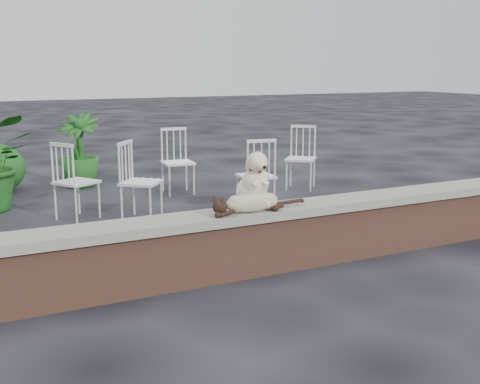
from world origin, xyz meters
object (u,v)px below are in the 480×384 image
chair_a (141,181)px  potted_plant_b (79,150)px  dog (252,179)px  chair_d (301,158)px  cat (251,201)px  chair_e (76,181)px  chair_c (256,175)px  chair_b (178,161)px

chair_a → potted_plant_b: bearing=45.7°
dog → chair_a: (-0.32, 2.21, -0.37)m
potted_plant_b → chair_a: bearing=-84.4°
chair_d → cat: bearing=-87.3°
chair_e → chair_d: bearing=-113.7°
chair_e → chair_c: same height
cat → chair_d: size_ratio=1.16×
cat → potted_plant_b: potted_plant_b is taller
cat → chair_b: size_ratio=1.16×
cat → chair_c: size_ratio=1.16×
potted_plant_b → chair_d: bearing=-29.1°
chair_d → potted_plant_b: potted_plant_b is taller
chair_e → chair_a: size_ratio=1.00×
chair_b → chair_a: same height
chair_c → chair_a: (-1.42, 0.24, 0.00)m
chair_c → chair_e: bearing=-8.9°
chair_d → potted_plant_b: size_ratio=0.84×
chair_e → chair_c: bearing=-135.8°
chair_e → cat: bearing=169.0°
chair_d → chair_c: same height
dog → chair_e: 2.79m
chair_e → chair_c: size_ratio=1.00×
dog → potted_plant_b: size_ratio=0.46×
chair_b → chair_e: bearing=-148.2°
dog → cat: (-0.08, -0.15, -0.17)m
chair_b → chair_d: bearing=-11.1°
cat → chair_e: (-0.93, 2.73, -0.20)m
cat → chair_d: (2.46, 3.09, -0.20)m
chair_b → chair_c: size_ratio=1.00×
chair_d → chair_e: 3.41m
chair_e → chair_a: 0.78m
dog → chair_e: bearing=112.7°
dog → chair_e: dog is taller
cat → chair_e: 2.89m
cat → chair_c: 2.44m
chair_a → potted_plant_b: potted_plant_b is taller
chair_c → chair_b: bearing=-64.1°
cat → chair_d: bearing=52.8°
chair_a → chair_b: bearing=2.7°
chair_e → dog: bearing=171.6°
chair_c → potted_plant_b: potted_plant_b is taller
chair_d → chair_e: size_ratio=1.00×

